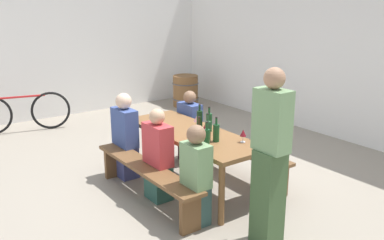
{
  "coord_description": "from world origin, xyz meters",
  "views": [
    {
      "loc": [
        4.08,
        -2.99,
        2.35
      ],
      "look_at": [
        0.0,
        0.0,
        0.9
      ],
      "focal_mm": 39.65,
      "sensor_mm": 36.0,
      "label": 1
    }
  ],
  "objects_px": {
    "wine_bottle_2": "(199,135)",
    "seated_guest_far_0": "(190,128)",
    "seated_guest_far_1": "(268,157)",
    "wine_glass_1": "(206,125)",
    "wine_bottle_5": "(209,122)",
    "wine_glass_2": "(243,133)",
    "bench_near": "(146,173)",
    "bench_far": "(232,150)",
    "standing_host": "(270,161)",
    "wine_bottle_4": "(207,139)",
    "wine_barrel": "(186,91)",
    "seated_guest_near_2": "(196,178)",
    "seated_guest_near_1": "(158,158)",
    "wine_bottle_0": "(199,120)",
    "wine_glass_0": "(197,119)",
    "wine_bottle_1": "(216,132)",
    "parked_bicycle_0": "(21,112)",
    "seated_guest_near_0": "(125,138)",
    "wine_bottle_3": "(208,130)"
  },
  "relations": [
    {
      "from": "bench_near",
      "to": "wine_glass_2",
      "type": "relative_size",
      "value": 12.88
    },
    {
      "from": "wine_bottle_2",
      "to": "seated_guest_near_0",
      "type": "distance_m",
      "value": 1.34
    },
    {
      "from": "wine_bottle_2",
      "to": "seated_guest_far_0",
      "type": "bearing_deg",
      "value": 148.18
    },
    {
      "from": "seated_guest_near_1",
      "to": "seated_guest_near_2",
      "type": "relative_size",
      "value": 1.01
    },
    {
      "from": "wine_bottle_1",
      "to": "seated_guest_near_1",
      "type": "distance_m",
      "value": 0.76
    },
    {
      "from": "wine_bottle_2",
      "to": "wine_glass_0",
      "type": "xyz_separation_m",
      "value": [
        -0.59,
        0.41,
        -0.02
      ]
    },
    {
      "from": "wine_bottle_0",
      "to": "wine_bottle_2",
      "type": "relative_size",
      "value": 0.99
    },
    {
      "from": "bench_far",
      "to": "standing_host",
      "type": "bearing_deg",
      "value": -29.58
    },
    {
      "from": "wine_glass_1",
      "to": "wine_bottle_2",
      "type": "bearing_deg",
      "value": -50.03
    },
    {
      "from": "wine_bottle_1",
      "to": "seated_guest_near_2",
      "type": "xyz_separation_m",
      "value": [
        0.31,
        -0.52,
        -0.32
      ]
    },
    {
      "from": "seated_guest_near_0",
      "to": "parked_bicycle_0",
      "type": "relative_size",
      "value": 0.7
    },
    {
      "from": "bench_near",
      "to": "seated_guest_far_0",
      "type": "relative_size",
      "value": 1.85
    },
    {
      "from": "wine_bottle_3",
      "to": "wine_barrel",
      "type": "bearing_deg",
      "value": 147.83
    },
    {
      "from": "wine_glass_1",
      "to": "standing_host",
      "type": "height_order",
      "value": "standing_host"
    },
    {
      "from": "bench_near",
      "to": "wine_glass_0",
      "type": "distance_m",
      "value": 0.98
    },
    {
      "from": "wine_bottle_4",
      "to": "wine_glass_2",
      "type": "distance_m",
      "value": 0.48
    },
    {
      "from": "wine_bottle_4",
      "to": "seated_guest_near_0",
      "type": "distance_m",
      "value": 1.48
    },
    {
      "from": "seated_guest_far_0",
      "to": "standing_host",
      "type": "relative_size",
      "value": 0.61
    },
    {
      "from": "wine_bottle_0",
      "to": "seated_guest_near_1",
      "type": "xyz_separation_m",
      "value": [
        0.03,
        -0.64,
        -0.35
      ]
    },
    {
      "from": "wine_bottle_1",
      "to": "parked_bicycle_0",
      "type": "height_order",
      "value": "wine_bottle_1"
    },
    {
      "from": "wine_glass_2",
      "to": "seated_guest_far_1",
      "type": "relative_size",
      "value": 0.14
    },
    {
      "from": "bench_far",
      "to": "seated_guest_far_0",
      "type": "distance_m",
      "value": 0.8
    },
    {
      "from": "wine_bottle_5",
      "to": "standing_host",
      "type": "bearing_deg",
      "value": -14.11
    },
    {
      "from": "seated_guest_near_2",
      "to": "wine_glass_2",
      "type": "bearing_deg",
      "value": 8.1
    },
    {
      "from": "wine_glass_2",
      "to": "wine_barrel",
      "type": "bearing_deg",
      "value": 152.64
    },
    {
      "from": "wine_glass_1",
      "to": "seated_guest_far_0",
      "type": "distance_m",
      "value": 1.16
    },
    {
      "from": "standing_host",
      "to": "wine_bottle_0",
      "type": "bearing_deg",
      "value": -10.86
    },
    {
      "from": "wine_bottle_5",
      "to": "seated_guest_near_1",
      "type": "height_order",
      "value": "seated_guest_near_1"
    },
    {
      "from": "wine_bottle_5",
      "to": "wine_glass_2",
      "type": "relative_size",
      "value": 2.06
    },
    {
      "from": "bench_far",
      "to": "seated_guest_near_2",
      "type": "height_order",
      "value": "seated_guest_near_2"
    },
    {
      "from": "wine_bottle_0",
      "to": "wine_barrel",
      "type": "xyz_separation_m",
      "value": [
        -3.55,
        2.31,
        -0.53
      ]
    },
    {
      "from": "bench_far",
      "to": "wine_bottle_0",
      "type": "xyz_separation_m",
      "value": [
        -0.0,
        -0.56,
        0.53
      ]
    },
    {
      "from": "wine_glass_1",
      "to": "seated_guest_far_0",
      "type": "xyz_separation_m",
      "value": [
        -0.99,
        0.47,
        -0.37
      ]
    },
    {
      "from": "wine_bottle_1",
      "to": "seated_guest_near_0",
      "type": "bearing_deg",
      "value": -157.82
    },
    {
      "from": "seated_guest_near_1",
      "to": "parked_bicycle_0",
      "type": "height_order",
      "value": "seated_guest_near_1"
    },
    {
      "from": "standing_host",
      "to": "seated_guest_far_0",
      "type": "bearing_deg",
      "value": -17.06
    },
    {
      "from": "wine_bottle_2",
      "to": "seated_guest_far_0",
      "type": "height_order",
      "value": "wine_bottle_2"
    },
    {
      "from": "wine_bottle_4",
      "to": "wine_barrel",
      "type": "relative_size",
      "value": 0.45
    },
    {
      "from": "seated_guest_far_0",
      "to": "bench_near",
      "type": "bearing_deg",
      "value": 32.75
    },
    {
      "from": "wine_bottle_0",
      "to": "seated_guest_near_2",
      "type": "relative_size",
      "value": 0.3
    },
    {
      "from": "wine_bottle_0",
      "to": "seated_guest_far_0",
      "type": "bearing_deg",
      "value": 152.12
    },
    {
      "from": "wine_bottle_4",
      "to": "seated_guest_far_0",
      "type": "bearing_deg",
      "value": 150.89
    },
    {
      "from": "wine_glass_0",
      "to": "seated_guest_near_1",
      "type": "relative_size",
      "value": 0.13
    },
    {
      "from": "standing_host",
      "to": "wine_barrel",
      "type": "relative_size",
      "value": 2.52
    },
    {
      "from": "wine_glass_2",
      "to": "seated_guest_far_0",
      "type": "relative_size",
      "value": 0.14
    },
    {
      "from": "seated_guest_far_0",
      "to": "wine_glass_2",
      "type": "bearing_deg",
      "value": 78.61
    },
    {
      "from": "seated_guest_far_1",
      "to": "wine_glass_1",
      "type": "bearing_deg",
      "value": -51.73
    },
    {
      "from": "wine_bottle_4",
      "to": "seated_guest_near_2",
      "type": "distance_m",
      "value": 0.46
    },
    {
      "from": "wine_glass_0",
      "to": "wine_glass_1",
      "type": "relative_size",
      "value": 0.84
    },
    {
      "from": "wine_glass_0",
      "to": "wine_barrel",
      "type": "distance_m",
      "value": 4.15
    }
  ]
}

